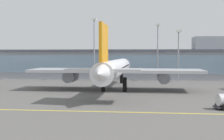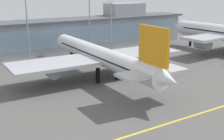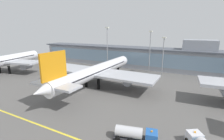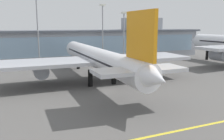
# 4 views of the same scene
# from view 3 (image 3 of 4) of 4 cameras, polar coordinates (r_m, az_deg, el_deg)

# --- Properties ---
(ground_plane) EXTENTS (180.00, 180.00, 0.00)m
(ground_plane) POSITION_cam_3_polar(r_m,az_deg,el_deg) (61.81, -10.54, -7.55)
(ground_plane) COLOR #5B5956
(taxiway_centreline_stripe) EXTENTS (144.00, 0.50, 0.01)m
(taxiway_centreline_stripe) POSITION_cam_3_polar(r_m,az_deg,el_deg) (48.11, -27.24, -15.48)
(taxiway_centreline_stripe) COLOR yellow
(taxiway_centreline_stripe) RESTS_ON ground
(terminal_building) EXTENTS (128.03, 14.00, 17.27)m
(terminal_building) POSITION_cam_3_polar(r_m,az_deg,el_deg) (101.54, 7.29, 4.83)
(terminal_building) COLOR #9399A3
(terminal_building) RESTS_ON ground
(airliner_near_left) EXTENTS (36.95, 47.67, 17.92)m
(airliner_near_left) POSITION_cam_3_polar(r_m,az_deg,el_deg) (102.98, -32.61, 2.89)
(airliner_near_left) COLOR black
(airliner_near_left) RESTS_ON ground
(airliner_near_right) EXTENTS (48.49, 58.93, 16.45)m
(airliner_near_right) POSITION_cam_3_polar(r_m,az_deg,el_deg) (66.38, -5.35, -0.44)
(airliner_near_right) COLOR black
(airliner_near_right) RESTS_ON ground
(fuel_tanker_truck) EXTENTS (9.36, 4.66, 2.90)m
(fuel_tanker_truck) POSITION_cam_3_polar(r_m,az_deg,el_deg) (36.45, 8.64, -21.21)
(fuel_tanker_truck) COLOR black
(fuel_tanker_truck) RESTS_ON ground
(apron_light_mast_west) EXTENTS (1.80, 1.80, 19.02)m
(apron_light_mast_west) POSITION_cam_3_polar(r_m,az_deg,el_deg) (84.06, 17.50, 6.80)
(apron_light_mast_west) COLOR gray
(apron_light_mast_west) RESTS_ON ground
(apron_light_mast_centre) EXTENTS (1.80, 1.80, 23.81)m
(apron_light_mast_centre) POSITION_cam_3_polar(r_m,az_deg,el_deg) (94.93, -1.67, 9.81)
(apron_light_mast_centre) COLOR gray
(apron_light_mast_centre) RESTS_ON ground
(apron_light_mast_east) EXTENTS (1.80, 1.80, 21.86)m
(apron_light_mast_east) POSITION_cam_3_polar(r_m,az_deg,el_deg) (88.57, 13.17, 8.45)
(apron_light_mast_east) COLOR gray
(apron_light_mast_east) RESTS_ON ground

